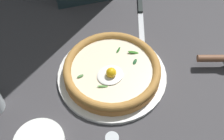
# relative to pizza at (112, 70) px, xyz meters

# --- Properties ---
(ground_plane) EXTENTS (2.40, 2.40, 0.03)m
(ground_plane) POSITION_rel_pizza_xyz_m (-0.03, 0.04, -0.05)
(ground_plane) COLOR #3C3A3D
(ground_plane) RESTS_ON ground
(pizza_plate) EXTENTS (0.33, 0.33, 0.01)m
(pizza_plate) POSITION_rel_pizza_xyz_m (0.00, 0.00, -0.03)
(pizza_plate) COLOR white
(pizza_plate) RESTS_ON ground
(pizza) EXTENTS (0.29, 0.29, 0.06)m
(pizza) POSITION_rel_pizza_xyz_m (0.00, 0.00, 0.00)
(pizza) COLOR #C17B3A
(pizza) RESTS_ON pizza_plate
(pizza_cutter) EXTENTS (0.13, 0.09, 0.07)m
(pizza_cutter) POSITION_rel_pizza_xyz_m (0.29, -0.14, 0.00)
(pizza_cutter) COLOR silver
(pizza_cutter) RESTS_ON ground
(table_knife) EXTENTS (0.15, 0.21, 0.01)m
(table_knife) POSITION_rel_pizza_xyz_m (0.25, 0.19, -0.03)
(table_knife) COLOR silver
(table_knife) RESTS_ON ground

